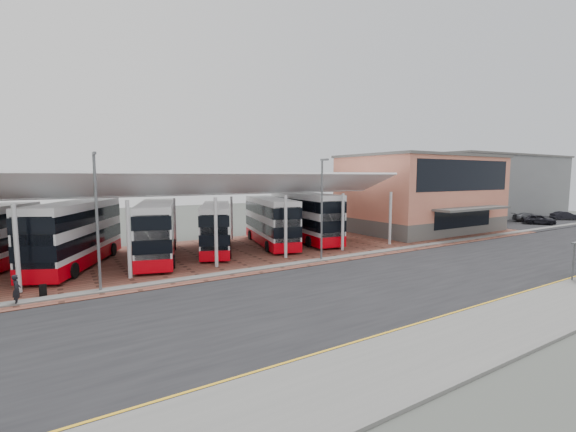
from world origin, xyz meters
name	(u,v)px	position (x,y,z in m)	size (l,w,h in m)	color
ground	(355,283)	(0.00, 0.00, 0.00)	(140.00, 140.00, 0.00)	#424641
road	(366,286)	(0.00, -1.00, 0.01)	(120.00, 14.00, 0.02)	black
forecourt	(279,247)	(2.00, 13.00, 0.03)	(72.00, 16.00, 0.06)	brown
sidewalk	(494,329)	(0.00, -9.00, 0.07)	(120.00, 4.00, 0.14)	slate
north_kerb	(301,263)	(0.00, 6.20, 0.07)	(120.00, 0.80, 0.14)	slate
carpark_surface	(538,222)	(44.00, 10.00, 0.04)	(22.00, 10.00, 0.08)	black
yellow_line_near	(453,316)	(0.00, -7.00, 0.03)	(120.00, 0.12, 0.01)	gold
yellow_line_far	(448,314)	(0.00, -6.70, 0.03)	(120.00, 0.12, 0.01)	gold
canopy	(192,187)	(-6.00, 13.94, 5.80)	(37.00, 11.63, 7.07)	silver
terminal	(421,193)	(23.00, 13.92, 4.66)	(18.40, 14.40, 9.25)	#595754
warehouse	(468,185)	(48.00, 24.00, 5.15)	(30.50, 20.50, 10.25)	slate
lamp_west	(97,218)	(-14.00, 6.27, 4.36)	(0.16, 0.90, 8.07)	slate
lamp_east	(322,206)	(2.00, 6.27, 4.36)	(0.16, 0.90, 8.07)	slate
bus_1	(76,235)	(-14.76, 14.13, 2.43)	(7.44, 11.60, 4.78)	silver
bus_2	(157,231)	(-9.10, 13.45, 2.33)	(5.51, 11.37, 4.57)	silver
bus_3	(216,228)	(-3.85, 14.08, 2.14)	(6.06, 10.26, 4.18)	silver
bus_4	(271,222)	(1.88, 14.41, 2.32)	(5.07, 11.32, 4.55)	silver
bus_5	(304,217)	(6.16, 14.88, 2.51)	(4.40, 12.24, 4.94)	silver
pedestrian	(17,290)	(-17.96, 6.00, 0.85)	(0.58, 0.38, 1.59)	black
suitcase	(43,290)	(-16.84, 7.05, 0.38)	(0.37, 0.26, 0.63)	black
carpark_car_a	(539,219)	(41.09, 8.61, 0.78)	(1.66, 4.12, 1.40)	black
carpark_car_b	(529,217)	(43.33, 10.93, 0.72)	(1.80, 4.43, 1.29)	#45474D
carpark_car_c	(565,216)	(50.58, 9.39, 0.71)	(1.34, 3.84, 1.27)	black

